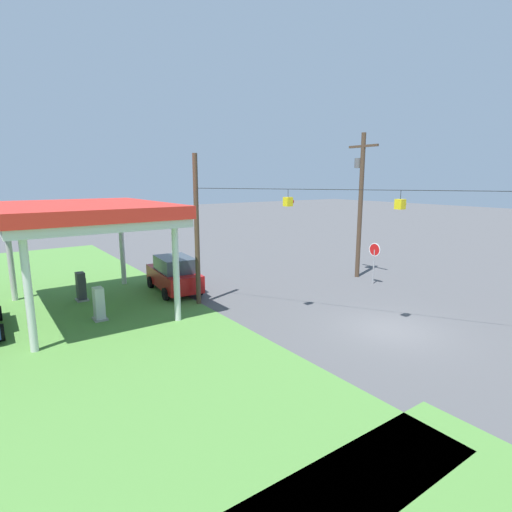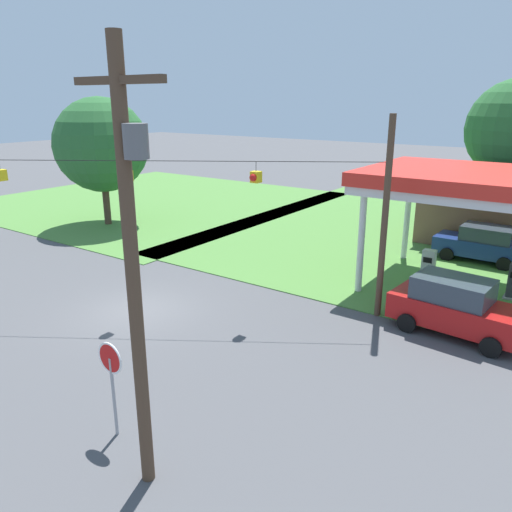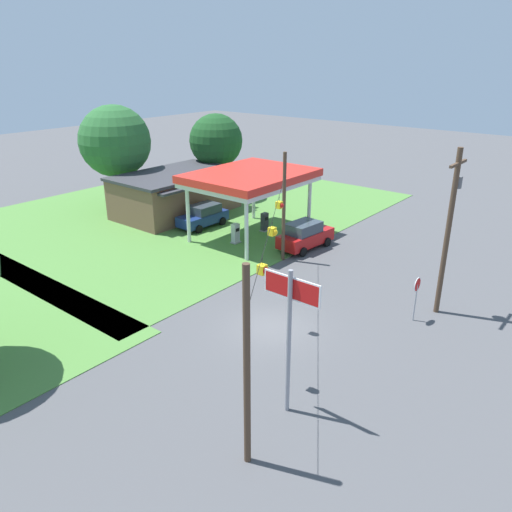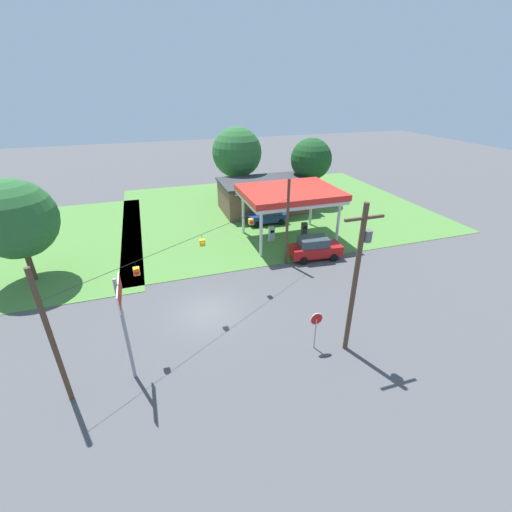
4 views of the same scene
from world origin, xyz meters
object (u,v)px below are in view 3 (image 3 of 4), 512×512
car_at_pumps_front (305,235)px  stop_sign_overhead (290,313)px  gas_station_store (176,193)px  utility_pole_main (449,224)px  tree_far_back (216,141)px  gas_station_canopy (250,179)px  fuel_pump_near (235,234)px  tree_behind_station (115,141)px  fuel_pump_far (265,223)px  stop_sign_roadside (417,290)px  car_at_pumps_rear (203,216)px

car_at_pumps_front → stop_sign_overhead: 18.45m
gas_station_store → utility_pole_main: 25.46m
utility_pole_main → tree_far_back: bearing=68.7°
gas_station_canopy → fuel_pump_near: size_ratio=5.95×
fuel_pump_near → tree_behind_station: 15.73m
utility_pole_main → tree_far_back: size_ratio=1.11×
fuel_pump_far → stop_sign_roadside: size_ratio=0.61×
utility_pole_main → tree_behind_station: size_ratio=0.97×
utility_pole_main → tree_far_back: (10.20, 26.16, 0.47)m
fuel_pump_near → tree_far_back: size_ratio=0.19×
gas_station_store → fuel_pump_far: bearing=-83.8°
fuel_pump_near → fuel_pump_far: (3.54, 0.00, 0.00)m
gas_station_store → fuel_pump_near: 9.59m
fuel_pump_near → stop_sign_roadside: (-2.94, -15.20, 1.09)m
car_at_pumps_rear → fuel_pump_near: bearing=75.9°
gas_station_store → stop_sign_roadside: bearing=-102.7°
fuel_pump_far → car_at_pumps_rear: (-2.25, 4.67, 0.23)m
fuel_pump_far → utility_pole_main: utility_pole_main is taller
stop_sign_overhead → utility_pole_main: (11.91, -1.58, 0.71)m
car_at_pumps_front → gas_station_canopy: bearing=102.4°
fuel_pump_near → tree_far_back: 14.57m
gas_station_canopy → stop_sign_roadside: gas_station_canopy is taller
fuel_pump_near → tree_far_back: (9.05, 10.36, 4.80)m
gas_station_store → stop_sign_overhead: size_ratio=1.77×
stop_sign_roadside → utility_pole_main: utility_pole_main is taller
stop_sign_overhead → utility_pole_main: 12.03m
fuel_pump_near → utility_pole_main: 16.43m
car_at_pumps_front → tree_far_back: (6.68, 15.01, 4.50)m
fuel_pump_far → tree_behind_station: tree_behind_station is taller
tree_behind_station → fuel_pump_near: bearing=-92.4°
tree_far_back → stop_sign_overhead: bearing=-132.0°
fuel_pump_near → stop_sign_roadside: 15.52m
gas_station_canopy → fuel_pump_near: (-1.77, -0.00, -3.91)m
fuel_pump_near → car_at_pumps_rear: (1.29, 4.67, 0.23)m
car_at_pumps_front → tree_far_back: bearing=71.1°
fuel_pump_far → utility_pole_main: size_ratio=0.17×
fuel_pump_far → utility_pole_main: (-4.69, -15.80, 4.33)m
fuel_pump_far → stop_sign_overhead: stop_sign_overhead is taller
stop_sign_overhead → fuel_pump_far: bearing=40.6°
gas_station_canopy → tree_far_back: 12.69m
gas_station_store → utility_pole_main: bearing=-98.4°
gas_station_canopy → utility_pole_main: 16.08m
gas_station_store → gas_station_canopy: bearing=-94.8°
stop_sign_roadside → stop_sign_overhead: size_ratio=0.41×
tree_behind_station → tree_far_back: tree_behind_station is taller
stop_sign_roadside → tree_behind_station: (3.57, 29.98, 4.25)m
gas_station_store → tree_behind_station: 7.26m
car_at_pumps_front → car_at_pumps_rear: size_ratio=1.07×
utility_pole_main → gas_station_canopy: bearing=79.5°
fuel_pump_far → fuel_pump_near: bearing=180.0°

